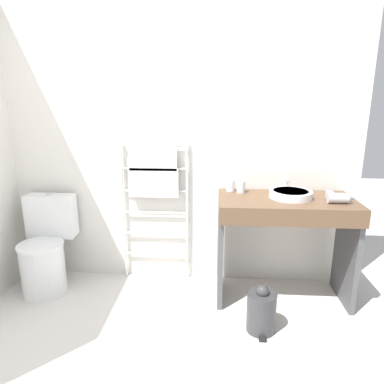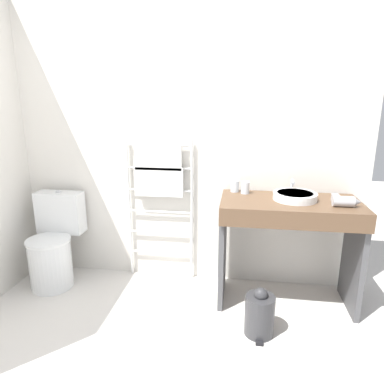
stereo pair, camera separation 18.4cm
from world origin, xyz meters
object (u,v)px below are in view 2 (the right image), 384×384
Objects in this scene: toilet at (54,247)px; hair_dryer at (344,201)px; sink_basin at (295,196)px; trash_bin at (260,314)px; cup_near_edge at (245,188)px; cup_near_wall at (235,186)px; towel_radiator at (159,181)px.

hair_dryer reaches higher than toilet.
toilet is 2.10m from sink_basin.
sink_basin is at bearing 160.62° from hair_dryer.
hair_dryer is 1.01m from trash_bin.
trash_bin is at bearing -14.46° from toilet.
trash_bin is (0.13, -0.61, -0.75)m from cup_near_edge.
cup_near_wall is at bearing 7.15° from toilet.
towel_radiator is at bearing 168.91° from sink_basin.
toilet is 1.10m from towel_radiator.
trash_bin is at bearing -78.23° from cup_near_edge.
trash_bin is at bearing -38.65° from towel_radiator.
towel_radiator reaches higher than cup_near_wall.
cup_near_wall is 0.10m from cup_near_edge.
cup_near_wall is 0.48× the size of hair_dryer.
cup_near_edge is (0.74, -0.08, -0.01)m from towel_radiator.
cup_near_edge is at bearing 5.28° from toilet.
toilet is 2.46× the size of sink_basin.
towel_radiator is 1.14m from sink_basin.
hair_dryer reaches higher than sink_basin.
cup_near_edge is at bearing 160.23° from sink_basin.
hair_dryer is at bearing -19.59° from cup_near_edge.
cup_near_wall is 0.27× the size of trash_bin.
cup_near_edge is 0.98m from trash_bin.
cup_near_wall is at bearing -3.52° from towel_radiator.
sink_basin is (2.03, 0.02, 0.54)m from toilet.
cup_near_wall is at bearing 152.96° from cup_near_edge.
towel_radiator is 13.45× the size of cup_near_wall.
cup_near_edge is (1.66, 0.15, 0.56)m from toilet.
cup_near_edge is 0.75m from hair_dryer.
towel_radiator reaches higher than sink_basin.
sink_basin is at bearing 62.44° from trash_bin.
sink_basin reaches higher than toilet.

